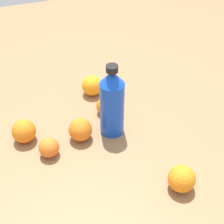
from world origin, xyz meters
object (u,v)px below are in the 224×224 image
(orange_3, at_px, (24,131))
(orange_0, at_px, (105,106))
(water_bottle, at_px, (112,102))
(orange_5, at_px, (92,85))
(orange_1, at_px, (80,130))
(orange_2, at_px, (182,179))
(orange_4, at_px, (49,147))

(orange_3, bearing_deg, orange_0, 97.90)
(orange_0, height_order, orange_3, orange_3)
(orange_0, bearing_deg, water_bottle, -5.65)
(orange_3, height_order, orange_5, same)
(orange_1, distance_m, orange_2, 0.35)
(orange_2, height_order, orange_5, same)
(water_bottle, height_order, orange_1, water_bottle)
(orange_3, distance_m, orange_4, 0.11)
(orange_0, height_order, orange_1, orange_1)
(orange_2, bearing_deg, water_bottle, -161.36)
(orange_1, distance_m, orange_4, 0.12)
(orange_0, bearing_deg, orange_1, -50.90)
(orange_1, bearing_deg, orange_5, 153.42)
(orange_0, xyz_separation_m, orange_3, (0.04, -0.29, 0.01))
(orange_4, relative_size, orange_5, 0.81)
(orange_1, distance_m, orange_5, 0.24)
(orange_4, bearing_deg, orange_0, 119.95)
(orange_4, bearing_deg, orange_2, 51.39)
(orange_1, bearing_deg, orange_4, -72.03)
(orange_3, relative_size, orange_5, 0.99)
(orange_4, bearing_deg, orange_3, -146.66)
(orange_3, xyz_separation_m, orange_5, (-0.16, 0.28, 0.00))
(water_bottle, height_order, orange_4, water_bottle)
(water_bottle, relative_size, orange_3, 3.31)
(water_bottle, xyz_separation_m, orange_3, (-0.06, -0.28, -0.08))
(orange_4, xyz_separation_m, orange_5, (-0.25, 0.22, 0.01))
(orange_1, height_order, orange_4, orange_1)
(orange_3, distance_m, orange_5, 0.32)
(orange_0, bearing_deg, orange_4, -60.05)
(orange_2, relative_size, orange_3, 1.01)
(orange_0, xyz_separation_m, orange_2, (0.38, 0.09, 0.01))
(water_bottle, height_order, orange_2, water_bottle)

